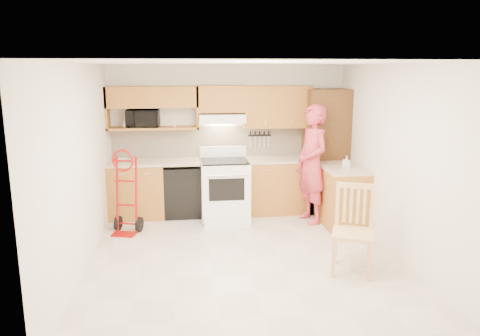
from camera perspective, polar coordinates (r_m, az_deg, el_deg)
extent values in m
cube|color=beige|center=(6.22, 0.57, -11.03)|extent=(4.00, 4.50, 0.02)
cube|color=white|center=(5.72, 0.62, 12.89)|extent=(4.00, 4.50, 0.02)
cube|color=silver|center=(8.05, -1.51, 3.65)|extent=(4.00, 0.02, 2.50)
cube|color=silver|center=(3.68, 5.21, -6.66)|extent=(4.00, 0.02, 2.50)
cube|color=silver|center=(5.92, -19.07, -0.08)|extent=(0.02, 4.50, 2.50)
cube|color=silver|center=(6.41, 18.70, 0.83)|extent=(0.02, 4.50, 2.50)
cube|color=beige|center=(8.03, -1.49, 3.27)|extent=(3.92, 0.03, 0.55)
cube|color=#AA6C28|center=(7.91, -12.52, -2.70)|extent=(0.90, 0.60, 0.90)
cube|color=black|center=(7.88, -7.07, -2.76)|extent=(0.60, 0.60, 0.85)
cube|color=#AA6C28|center=(8.03, 4.64, -2.24)|extent=(1.14, 0.60, 0.90)
cube|color=tan|center=(7.78, -10.48, 0.69)|extent=(1.50, 0.63, 0.04)
cube|color=tan|center=(7.92, 4.70, 1.06)|extent=(1.14, 0.63, 0.04)
cube|color=#AA6C28|center=(7.51, 12.40, -3.49)|extent=(0.60, 1.00, 0.90)
cube|color=tan|center=(7.40, 12.56, 0.02)|extent=(0.63, 1.00, 0.04)
cube|color=brown|center=(8.10, 10.41, 2.08)|extent=(0.70, 0.60, 2.10)
cube|color=#AA6C28|center=(7.78, -10.72, 8.56)|extent=(1.50, 0.33, 0.34)
cube|color=#AA6C28|center=(7.83, -10.58, 4.84)|extent=(1.50, 0.33, 0.04)
cube|color=#AA6C28|center=(7.79, -2.30, 8.47)|extent=(0.76, 0.33, 0.44)
cube|color=#AA6C28|center=(7.94, 4.62, 7.49)|extent=(1.14, 0.33, 0.70)
cube|color=white|center=(7.75, -2.25, 6.15)|extent=(0.76, 0.46, 0.14)
imported|color=black|center=(7.82, -11.82, 6.00)|extent=(0.54, 0.38, 0.29)
imported|color=#BD3645|center=(7.45, 8.86, 0.47)|extent=(0.61, 0.78, 1.90)
imported|color=white|center=(7.26, 12.94, 0.70)|extent=(0.10, 0.10, 0.19)
imported|color=white|center=(7.82, -14.24, 0.92)|extent=(0.27, 0.27, 0.05)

